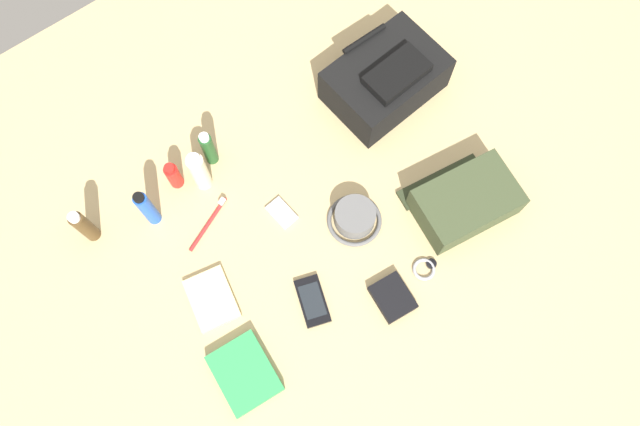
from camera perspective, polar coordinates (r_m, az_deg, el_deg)
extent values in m
cube|color=tan|center=(1.68, 0.00, -0.58)|extent=(2.64, 2.02, 0.02)
cube|color=black|center=(1.79, 6.18, 12.43)|extent=(0.34, 0.25, 0.13)
cube|color=black|center=(1.71, 7.30, 12.91)|extent=(0.18, 0.11, 0.03)
cylinder|color=black|center=(1.77, 4.21, 16.13)|extent=(0.14, 0.02, 0.02)
cube|color=#384228|center=(1.68, 13.64, 1.02)|extent=(0.29, 0.21, 0.10)
cube|color=#2C3520|center=(1.73, 11.31, 2.91)|extent=(0.26, 0.10, 0.01)
cylinder|color=#5B5B5B|center=(1.63, 3.33, -0.36)|extent=(0.11, 0.11, 0.06)
torus|color=#5B5B5B|center=(1.66, 3.27, -0.69)|extent=(0.15, 0.15, 0.01)
cylinder|color=#473319|center=(1.70, -21.36, -1.21)|extent=(0.04, 0.04, 0.14)
cylinder|color=silver|center=(1.64, -22.28, -0.39)|extent=(0.03, 0.03, 0.01)
cylinder|color=blue|center=(1.66, -16.01, 0.39)|extent=(0.04, 0.04, 0.15)
cylinder|color=black|center=(1.58, -16.80, 1.41)|extent=(0.03, 0.03, 0.01)
cylinder|color=red|center=(1.71, -13.66, 3.42)|extent=(0.04, 0.04, 0.09)
cylinder|color=red|center=(1.66, -14.07, 4.11)|extent=(0.03, 0.03, 0.01)
cylinder|color=beige|center=(1.67, -11.34, 3.83)|extent=(0.05, 0.05, 0.15)
cylinder|color=silver|center=(1.59, -11.89, 4.98)|extent=(0.04, 0.04, 0.01)
cylinder|color=#19471E|center=(1.70, -10.49, 5.97)|extent=(0.04, 0.04, 0.13)
cylinder|color=silver|center=(1.64, -10.92, 7.03)|extent=(0.03, 0.03, 0.01)
cube|color=#2D934C|center=(1.58, -7.15, -14.82)|extent=(0.15, 0.18, 0.03)
cube|color=white|center=(1.58, -7.14, -14.83)|extent=(0.14, 0.18, 0.02)
cube|color=black|center=(1.60, -0.73, -8.33)|extent=(0.11, 0.15, 0.01)
cube|color=black|center=(1.60, -0.73, -8.28)|extent=(0.08, 0.10, 0.00)
cube|color=#B7B7BC|center=(1.67, -3.65, 0.00)|extent=(0.06, 0.09, 0.01)
cylinder|color=silver|center=(1.66, -3.36, -0.32)|extent=(0.03, 0.03, 0.00)
torus|color=#99999E|center=(1.64, 9.81, -5.28)|extent=(0.06, 0.06, 0.01)
cylinder|color=black|center=(1.65, 10.49, -4.75)|extent=(0.03, 0.03, 0.01)
cylinder|color=red|center=(1.68, -10.54, -1.04)|extent=(0.17, 0.08, 0.01)
cube|color=white|center=(1.69, -9.27, 1.10)|extent=(0.02, 0.02, 0.01)
cube|color=black|center=(1.61, 6.88, -7.94)|extent=(0.10, 0.12, 0.02)
cube|color=beige|center=(1.63, -10.21, -8.01)|extent=(0.14, 0.17, 0.02)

